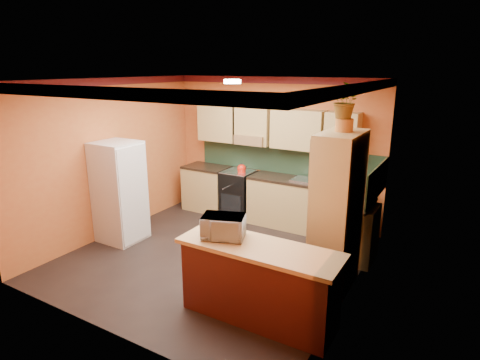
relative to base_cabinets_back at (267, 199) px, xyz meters
The scene contains 15 objects.
room_shell 2.24m from the base_cabinets_back, 90.08° to the right, with size 4.24×4.24×2.72m.
base_cabinets_back is the anchor object (origin of this frame).
countertop_back 0.46m from the base_cabinets_back, 90.00° to the right, with size 3.65×0.62×0.04m, color black.
stove 0.63m from the base_cabinets_back, behind, with size 0.58×0.58×0.91m, color black.
kettle 0.77m from the base_cabinets_back, behind, with size 0.17×0.17×0.18m, color red, non-canonical shape.
sink 0.92m from the base_cabinets_back, ahead, with size 0.48×0.40×0.03m, color silver.
base_cabinets_right 1.93m from the base_cabinets_back, 22.86° to the right, with size 0.60×0.80×0.88m, color tan.
countertop_right 1.98m from the base_cabinets_back, 22.86° to the right, with size 0.62×0.80×0.04m, color black.
fridge 2.70m from the base_cabinets_back, 131.69° to the right, with size 0.68×0.66×1.70m, color silver.
pantry 2.52m from the base_cabinets_back, 41.77° to the right, with size 0.48×0.90×2.10m, color tan.
fern_pot 2.98m from the base_cabinets_back, 40.88° to the right, with size 0.22×0.22×0.16m, color #AA6429.
fern 3.16m from the base_cabinets_back, 40.88° to the right, with size 0.40×0.34×0.44m, color tan.
breakfast_bar 3.11m from the base_cabinets_back, 65.10° to the right, with size 1.80×0.55×0.88m, color #43130F.
bar_top 3.15m from the base_cabinets_back, 65.10° to the right, with size 1.90×0.65×0.05m, color tan.
microwave 3.01m from the base_cabinets_back, 73.53° to the right, with size 0.49×0.33×0.27m, color silver.
Camera 1 is at (3.23, -4.70, 2.88)m, focal length 30.00 mm.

